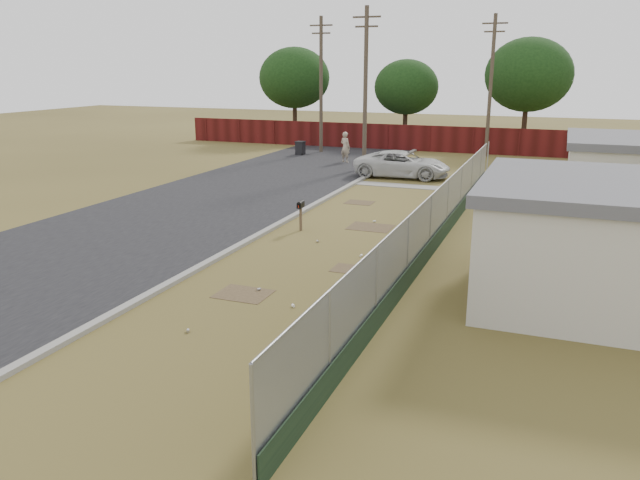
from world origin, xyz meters
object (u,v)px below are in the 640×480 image
at_px(mailbox, 301,207).
at_px(pedestrian, 345,147).
at_px(trash_bin, 300,148).
at_px(fire_hydrant, 337,327).
at_px(pickup_truck, 402,164).

bearing_deg(mailbox, pedestrian, 103.40).
bearing_deg(trash_bin, fire_hydrant, -65.57).
distance_m(pickup_truck, pedestrian, 6.08).
bearing_deg(trash_bin, pickup_truck, -35.56).
distance_m(fire_hydrant, pickup_truck, 21.28).
relative_size(pickup_truck, pedestrian, 2.68).
relative_size(fire_hydrant, pedestrian, 0.40).
bearing_deg(trash_bin, mailbox, -67.05).
xyz_separation_m(mailbox, pickup_truck, (0.70, 12.41, -0.17)).
height_order(mailbox, trash_bin, mailbox).
relative_size(pedestrian, trash_bin, 2.07).
height_order(fire_hydrant, trash_bin, trash_bin).
height_order(pickup_truck, pedestrian, pedestrian).
distance_m(mailbox, pedestrian, 16.84).
bearing_deg(pickup_truck, pedestrian, 46.67).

